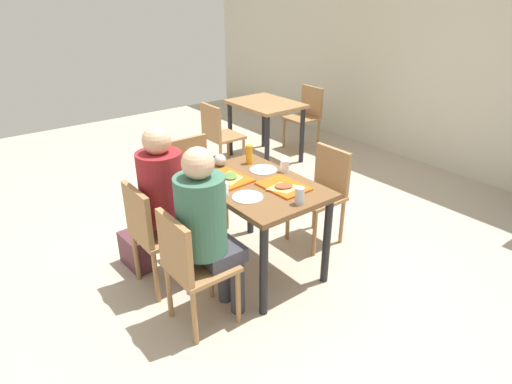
% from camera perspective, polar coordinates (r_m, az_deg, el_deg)
% --- Properties ---
extents(ground_plane, '(10.00, 10.00, 0.02)m').
position_cam_1_polar(ground_plane, '(3.70, 0.00, -9.78)').
color(ground_plane, '#B7A893').
extents(back_wall, '(10.00, 0.10, 2.80)m').
position_cam_1_polar(back_wall, '(5.64, 27.61, 15.35)').
color(back_wall, beige).
rests_on(back_wall, ground_plane).
extents(main_table, '(1.07, 0.73, 0.76)m').
position_cam_1_polar(main_table, '(3.36, 0.00, -0.59)').
color(main_table, brown).
rests_on(main_table, ground_plane).
extents(chair_near_left, '(0.40, 0.40, 0.85)m').
position_cam_1_polar(chair_near_left, '(3.30, -13.31, -4.78)').
color(chair_near_left, '#9E7247').
rests_on(chair_near_left, ground_plane).
extents(chair_near_right, '(0.40, 0.40, 0.85)m').
position_cam_1_polar(chair_near_right, '(2.88, -8.59, -9.11)').
color(chair_near_right, '#9E7247').
rests_on(chair_near_right, ground_plane).
extents(chair_far_side, '(0.40, 0.40, 0.85)m').
position_cam_1_polar(chair_far_side, '(3.89, 8.75, 0.46)').
color(chair_far_side, '#9E7247').
rests_on(chair_far_side, ground_plane).
extents(chair_left_end, '(0.40, 0.40, 0.85)m').
position_cam_1_polar(chair_left_end, '(4.12, -7.92, 2.01)').
color(chair_left_end, '#9E7247').
rests_on(chair_left_end, ground_plane).
extents(person_in_red, '(0.32, 0.42, 1.26)m').
position_cam_1_polar(person_in_red, '(3.23, -11.52, -0.27)').
color(person_in_red, '#383842').
rests_on(person_in_red, ground_plane).
extents(person_in_brown_jacket, '(0.32, 0.42, 1.26)m').
position_cam_1_polar(person_in_brown_jacket, '(2.81, -6.45, -4.02)').
color(person_in_brown_jacket, '#383842').
rests_on(person_in_brown_jacket, ground_plane).
extents(tray_red_near, '(0.38, 0.29, 0.02)m').
position_cam_1_polar(tray_red_near, '(3.38, -3.68, 1.79)').
color(tray_red_near, '#D85914').
rests_on(tray_red_near, main_table).
extents(tray_red_far, '(0.37, 0.27, 0.02)m').
position_cam_1_polar(tray_red_far, '(3.24, 3.58, 0.73)').
color(tray_red_far, '#D85914').
rests_on(tray_red_far, main_table).
extents(paper_plate_center, '(0.22, 0.22, 0.01)m').
position_cam_1_polar(paper_plate_center, '(3.54, 0.96, 2.92)').
color(paper_plate_center, white).
rests_on(paper_plate_center, main_table).
extents(paper_plate_near_edge, '(0.22, 0.22, 0.01)m').
position_cam_1_polar(paper_plate_near_edge, '(3.08, -1.10, -0.66)').
color(paper_plate_near_edge, white).
rests_on(paper_plate_near_edge, main_table).
extents(pizza_slice_a, '(0.25, 0.23, 0.02)m').
position_cam_1_polar(pizza_slice_a, '(3.37, -3.34, 2.02)').
color(pizza_slice_a, tan).
rests_on(pizza_slice_a, tray_red_near).
extents(pizza_slice_b, '(0.22, 0.24, 0.02)m').
position_cam_1_polar(pizza_slice_b, '(3.20, 3.62, 0.72)').
color(pizza_slice_b, '#DBAD60').
rests_on(pizza_slice_b, tray_red_far).
extents(plastic_cup_a, '(0.07, 0.07, 0.10)m').
position_cam_1_polar(plastic_cup_a, '(3.50, 3.76, 3.37)').
color(plastic_cup_a, white).
rests_on(plastic_cup_a, main_table).
extents(plastic_cup_b, '(0.07, 0.07, 0.10)m').
position_cam_1_polar(plastic_cup_b, '(3.11, -4.23, 0.41)').
color(plastic_cup_b, white).
rests_on(plastic_cup_b, main_table).
extents(soda_can, '(0.07, 0.07, 0.12)m').
position_cam_1_polar(soda_can, '(2.98, 5.69, -0.49)').
color(soda_can, '#B7BCC6').
rests_on(soda_can, main_table).
extents(condiment_bottle, '(0.06, 0.06, 0.16)m').
position_cam_1_polar(condiment_bottle, '(3.65, -0.89, 4.91)').
color(condiment_bottle, orange).
rests_on(condiment_bottle, main_table).
extents(foil_bundle, '(0.10, 0.10, 0.10)m').
position_cam_1_polar(foil_bundle, '(3.63, -4.69, 4.17)').
color(foil_bundle, silver).
rests_on(foil_bundle, main_table).
extents(handbag, '(0.33, 0.18, 0.28)m').
position_cam_1_polar(handbag, '(3.76, -15.34, -7.44)').
color(handbag, '#592D38').
rests_on(handbag, ground_plane).
extents(background_table, '(0.90, 0.70, 0.76)m').
position_cam_1_polar(background_table, '(5.72, 1.24, 10.31)').
color(background_table, '#9E7247').
rests_on(background_table, ground_plane).
extents(background_chair_near, '(0.40, 0.40, 0.85)m').
position_cam_1_polar(background_chair_near, '(5.34, -4.94, 7.66)').
color(background_chair_near, '#9E7247').
rests_on(background_chair_near, ground_plane).
extents(background_chair_far, '(0.40, 0.40, 0.85)m').
position_cam_1_polar(background_chair_far, '(6.23, 6.56, 10.18)').
color(background_chair_far, '#9E7247').
rests_on(background_chair_far, ground_plane).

